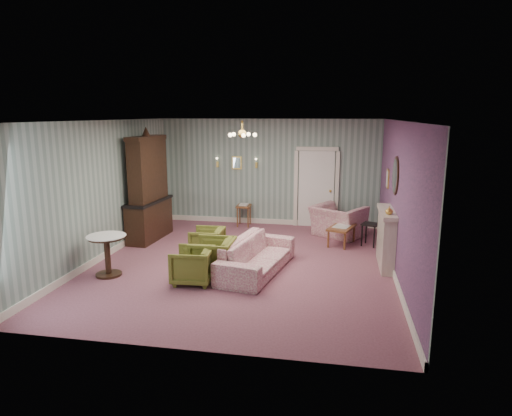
% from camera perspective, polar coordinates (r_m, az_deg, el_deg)
% --- Properties ---
extents(floor, '(7.00, 7.00, 0.00)m').
position_cam_1_polar(floor, '(9.30, -1.67, -7.10)').
color(floor, '#8A5061').
rests_on(floor, ground).
extents(ceiling, '(7.00, 7.00, 0.00)m').
position_cam_1_polar(ceiling, '(8.79, -1.78, 11.06)').
color(ceiling, white).
rests_on(ceiling, ground).
extents(wall_back, '(6.00, 0.00, 6.00)m').
position_cam_1_polar(wall_back, '(12.34, 1.68, 4.55)').
color(wall_back, slate).
rests_on(wall_back, ground).
extents(wall_front, '(6.00, 0.00, 6.00)m').
position_cam_1_polar(wall_front, '(5.65, -9.17, -4.49)').
color(wall_front, slate).
rests_on(wall_front, ground).
extents(wall_left, '(0.00, 7.00, 7.00)m').
position_cam_1_polar(wall_left, '(9.99, -18.81, 2.18)').
color(wall_left, slate).
rests_on(wall_left, ground).
extents(wall_right, '(0.00, 7.00, 7.00)m').
position_cam_1_polar(wall_right, '(8.82, 17.71, 1.02)').
color(wall_right, slate).
rests_on(wall_right, ground).
extents(wall_right_floral, '(0.00, 7.00, 7.00)m').
position_cam_1_polar(wall_right_floral, '(8.82, 17.62, 1.03)').
color(wall_right_floral, '#B0588B').
rests_on(wall_right_floral, ground).
extents(door, '(1.12, 0.12, 2.16)m').
position_cam_1_polar(door, '(12.23, 7.68, 2.63)').
color(door, white).
rests_on(door, floor).
extents(olive_chair_a, '(0.70, 0.74, 0.72)m').
position_cam_1_polar(olive_chair_a, '(8.27, -8.09, -7.04)').
color(olive_chair_a, brown).
rests_on(olive_chair_a, floor).
extents(olive_chair_b, '(0.73, 0.78, 0.79)m').
position_cam_1_polar(olive_chair_b, '(8.58, -5.55, -6.01)').
color(olive_chair_b, brown).
rests_on(olive_chair_b, floor).
extents(olive_chair_c, '(0.65, 0.69, 0.69)m').
position_cam_1_polar(olive_chair_c, '(9.73, -6.24, -4.17)').
color(olive_chair_c, brown).
rests_on(olive_chair_c, floor).
extents(sofa_chintz, '(1.07, 2.34, 0.88)m').
position_cam_1_polar(sofa_chintz, '(8.73, 0.11, -5.33)').
color(sofa_chintz, '#9C3E5F').
rests_on(sofa_chintz, floor).
extents(wingback_chair, '(1.41, 1.28, 1.03)m').
position_cam_1_polar(wingback_chair, '(11.41, 10.44, -1.01)').
color(wingback_chair, '#9C3E5F').
rests_on(wingback_chair, floor).
extents(dresser, '(0.64, 1.63, 2.67)m').
position_cam_1_polar(dresser, '(11.13, -13.61, 2.83)').
color(dresser, black).
rests_on(dresser, floor).
extents(fireplace, '(0.30, 1.40, 1.16)m').
position_cam_1_polar(fireplace, '(9.38, 16.23, -3.71)').
color(fireplace, beige).
rests_on(fireplace, floor).
extents(mantel_vase, '(0.15, 0.15, 0.15)m').
position_cam_1_polar(mantel_vase, '(8.84, 16.60, -0.31)').
color(mantel_vase, gold).
rests_on(mantel_vase, fireplace).
extents(oval_mirror, '(0.04, 0.76, 0.84)m').
position_cam_1_polar(oval_mirror, '(9.14, 17.32, 3.96)').
color(oval_mirror, white).
rests_on(oval_mirror, wall_right).
extents(framed_print, '(0.04, 0.34, 0.42)m').
position_cam_1_polar(framed_print, '(10.51, 16.44, 3.61)').
color(framed_print, gold).
rests_on(framed_print, wall_right).
extents(coffee_table, '(0.73, 0.98, 0.45)m').
position_cam_1_polar(coffee_table, '(10.74, 10.83, -3.45)').
color(coffee_table, brown).
rests_on(coffee_table, floor).
extents(side_table_black, '(0.47, 0.47, 0.54)m').
position_cam_1_polar(side_table_black, '(10.77, 14.31, -3.31)').
color(side_table_black, black).
rests_on(side_table_black, floor).
extents(pedestal_table, '(0.88, 0.88, 0.80)m').
position_cam_1_polar(pedestal_table, '(8.98, -18.38, -5.75)').
color(pedestal_table, black).
rests_on(pedestal_table, floor).
extents(nesting_table, '(0.40, 0.50, 0.63)m').
position_cam_1_polar(nesting_table, '(12.31, -1.55, -0.84)').
color(nesting_table, brown).
rests_on(nesting_table, floor).
extents(gilt_mirror_back, '(0.28, 0.06, 0.36)m').
position_cam_1_polar(gilt_mirror_back, '(12.44, -2.47, 5.76)').
color(gilt_mirror_back, gold).
rests_on(gilt_mirror_back, wall_back).
extents(sconce_left, '(0.16, 0.12, 0.30)m').
position_cam_1_polar(sconce_left, '(12.55, -4.95, 5.79)').
color(sconce_left, gold).
rests_on(sconce_left, wall_back).
extents(sconce_right, '(0.16, 0.12, 0.30)m').
position_cam_1_polar(sconce_right, '(12.31, 0.02, 5.71)').
color(sconce_right, gold).
rests_on(sconce_right, wall_back).
extents(chandelier, '(0.56, 0.56, 0.36)m').
position_cam_1_polar(chandelier, '(8.80, -1.77, 9.30)').
color(chandelier, gold).
rests_on(chandelier, ceiling).
extents(burgundy_cushion, '(0.41, 0.28, 0.39)m').
position_cam_1_polar(burgundy_cushion, '(11.27, 10.18, -1.35)').
color(burgundy_cushion, maroon).
rests_on(burgundy_cushion, wingback_chair).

